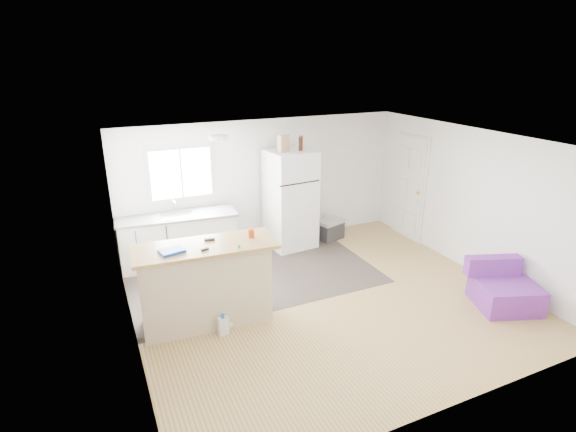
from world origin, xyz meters
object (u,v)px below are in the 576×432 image
at_px(bottle_right, 301,142).
at_px(cooler, 330,229).
at_px(bottle_left, 301,144).
at_px(kitchen_cabinets, 179,239).
at_px(refrigerator, 291,199).
at_px(blue_tray, 172,251).
at_px(cardboard_box, 283,144).
at_px(red_cup, 251,233).
at_px(mop, 230,311).
at_px(peninsula, 205,284).
at_px(purple_seat, 503,290).
at_px(cleaner_jug, 223,326).

bearing_deg(bottle_right, cooler, -5.22).
bearing_deg(bottle_left, kitchen_cabinets, 175.24).
bearing_deg(refrigerator, cooler, -8.30).
distance_m(cooler, bottle_right, 1.90).
height_order(blue_tray, cardboard_box, cardboard_box).
bearing_deg(blue_tray, red_cup, 2.38).
relative_size(cooler, bottle_right, 2.44).
relative_size(cardboard_box, bottle_right, 1.20).
relative_size(red_cup, blue_tray, 0.40).
distance_m(refrigerator, mop, 2.98).
bearing_deg(red_cup, blue_tray, -177.62).
bearing_deg(mop, cardboard_box, 19.40).
bearing_deg(refrigerator, bottle_right, -1.77).
distance_m(peninsula, cooler, 3.59).
relative_size(refrigerator, purple_seat, 1.79).
distance_m(kitchen_cabinets, cooler, 2.99).
bearing_deg(cleaner_jug, cardboard_box, 44.94).
bearing_deg(cooler, bottle_left, 166.94).
bearing_deg(kitchen_cabinets, peninsula, -85.81).
xyz_separation_m(purple_seat, red_cup, (-3.40, 1.38, 0.96)).
distance_m(red_cup, cardboard_box, 2.43).
bearing_deg(bottle_right, peninsula, -140.68).
height_order(refrigerator, cleaner_jug, refrigerator).
distance_m(cleaner_jug, blue_tray, 1.21).
height_order(kitchen_cabinets, cleaner_jug, kitchen_cabinets).
height_order(blue_tray, bottle_left, bottle_left).
relative_size(red_cup, bottle_left, 0.48).
bearing_deg(cardboard_box, mop, -129.58).
distance_m(cleaner_jug, cardboard_box, 3.49).
bearing_deg(bottle_right, refrigerator, -176.52).
distance_m(cooler, mop, 3.49).
relative_size(peninsula, red_cup, 15.99).
bearing_deg(cleaner_jug, peninsula, 100.87).
bearing_deg(cardboard_box, blue_tray, -141.46).
bearing_deg(bottle_right, bottle_left, -119.23).
bearing_deg(kitchen_cabinets, mop, -79.07).
xyz_separation_m(kitchen_cabinets, blue_tray, (-0.47, -2.08, 0.71)).
distance_m(peninsula, cleaner_jug, 0.61).
bearing_deg(refrigerator, purple_seat, -65.40).
distance_m(kitchen_cabinets, mop, 2.28).
xyz_separation_m(kitchen_cabinets, cleaner_jug, (0.05, -2.42, -0.33)).
bearing_deg(red_cup, kitchen_cabinets, 106.95).
bearing_deg(cardboard_box, bottle_right, 12.92).
bearing_deg(cardboard_box, purple_seat, -57.32).
height_order(peninsula, cleaner_jug, peninsula).
distance_m(peninsula, bottle_left, 3.28).
xyz_separation_m(cleaner_jug, mop, (0.15, 0.15, 0.10)).
height_order(cardboard_box, bottle_left, cardboard_box).
xyz_separation_m(purple_seat, blue_tray, (-4.49, 1.34, 0.92)).
bearing_deg(cardboard_box, cooler, 1.71).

